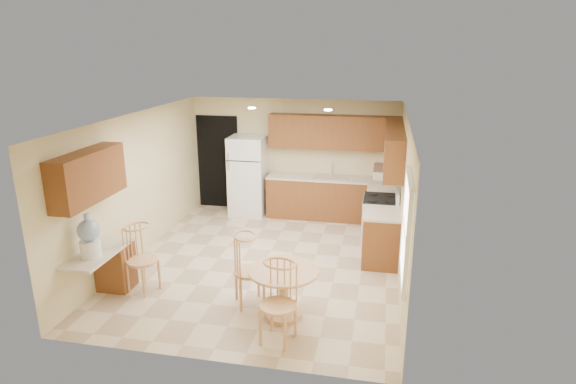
% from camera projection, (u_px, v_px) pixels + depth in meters
% --- Properties ---
extents(floor, '(5.50, 5.50, 0.00)m').
position_uv_depth(floor, '(264.00, 262.00, 8.29)').
color(floor, beige).
rests_on(floor, ground).
extents(ceiling, '(4.50, 5.50, 0.02)m').
position_uv_depth(ceiling, '(262.00, 117.00, 7.56)').
color(ceiling, white).
rests_on(ceiling, wall_back).
extents(wall_back, '(4.50, 0.02, 2.50)m').
position_uv_depth(wall_back, '(294.00, 157.00, 10.50)').
color(wall_back, beige).
rests_on(wall_back, floor).
extents(wall_front, '(4.50, 0.02, 2.50)m').
position_uv_depth(wall_front, '(203.00, 265.00, 5.35)').
color(wall_front, beige).
rests_on(wall_front, floor).
extents(wall_left, '(0.02, 5.50, 2.50)m').
position_uv_depth(wall_left, '(138.00, 186.00, 8.35)').
color(wall_left, beige).
rests_on(wall_left, floor).
extents(wall_right, '(0.02, 5.50, 2.50)m').
position_uv_depth(wall_right, '(403.00, 201.00, 7.50)').
color(wall_right, beige).
rests_on(wall_right, floor).
extents(doorway, '(0.90, 0.02, 2.10)m').
position_uv_depth(doorway, '(218.00, 162.00, 10.88)').
color(doorway, black).
rests_on(doorway, floor).
extents(base_cab_back, '(2.75, 0.60, 0.87)m').
position_uv_depth(base_cab_back, '(332.00, 199.00, 10.30)').
color(base_cab_back, brown).
rests_on(base_cab_back, floor).
extents(counter_back, '(2.75, 0.63, 0.04)m').
position_uv_depth(counter_back, '(332.00, 178.00, 10.16)').
color(counter_back, beige).
rests_on(counter_back, base_cab_back).
extents(base_cab_right_a, '(0.60, 0.59, 0.87)m').
position_uv_depth(base_cab_right_a, '(382.00, 211.00, 9.53)').
color(base_cab_right_a, brown).
rests_on(base_cab_right_a, floor).
extents(counter_right_a, '(0.63, 0.59, 0.04)m').
position_uv_depth(counter_right_a, '(383.00, 189.00, 9.40)').
color(counter_right_a, beige).
rests_on(counter_right_a, base_cab_right_a).
extents(base_cab_right_b, '(0.60, 0.80, 0.87)m').
position_uv_depth(base_cab_right_b, '(381.00, 239.00, 8.17)').
color(base_cab_right_b, brown).
rests_on(base_cab_right_b, floor).
extents(counter_right_b, '(0.63, 0.80, 0.04)m').
position_uv_depth(counter_right_b, '(382.00, 214.00, 8.04)').
color(counter_right_b, beige).
rests_on(counter_right_b, base_cab_right_b).
extents(upper_cab_back, '(2.75, 0.33, 0.70)m').
position_uv_depth(upper_cab_back, '(334.00, 132.00, 10.01)').
color(upper_cab_back, brown).
rests_on(upper_cab_back, wall_back).
extents(upper_cab_right, '(0.33, 2.42, 0.70)m').
position_uv_depth(upper_cab_right, '(394.00, 148.00, 8.49)').
color(upper_cab_right, brown).
rests_on(upper_cab_right, wall_right).
extents(upper_cab_left, '(0.33, 1.40, 0.70)m').
position_uv_depth(upper_cab_left, '(88.00, 176.00, 6.64)').
color(upper_cab_left, brown).
rests_on(upper_cab_left, wall_left).
extents(sink, '(0.78, 0.44, 0.01)m').
position_uv_depth(sink, '(331.00, 177.00, 10.16)').
color(sink, silver).
rests_on(sink, counter_back).
extents(range_hood, '(0.50, 0.76, 0.14)m').
position_uv_depth(range_hood, '(388.00, 171.00, 8.60)').
color(range_hood, silver).
rests_on(range_hood, upper_cab_right).
extents(desk_pedestal, '(0.48, 0.42, 0.72)m').
position_uv_depth(desk_pedestal, '(116.00, 266.00, 7.33)').
color(desk_pedestal, brown).
rests_on(desk_pedestal, floor).
extents(desk_top, '(0.50, 1.20, 0.04)m').
position_uv_depth(desk_top, '(99.00, 253.00, 6.86)').
color(desk_top, beige).
rests_on(desk_top, desk_pedestal).
extents(window, '(0.06, 1.12, 1.30)m').
position_uv_depth(window, '(407.00, 229.00, 5.70)').
color(window, white).
rests_on(window, wall_right).
extents(can_light_a, '(0.14, 0.14, 0.02)m').
position_uv_depth(can_light_a, '(252.00, 108.00, 8.78)').
color(can_light_a, white).
rests_on(can_light_a, ceiling).
extents(can_light_b, '(0.14, 0.14, 0.02)m').
position_uv_depth(can_light_b, '(328.00, 110.00, 8.52)').
color(can_light_b, white).
rests_on(can_light_b, ceiling).
extents(refrigerator, '(0.76, 0.74, 1.72)m').
position_uv_depth(refrigerator, '(248.00, 176.00, 10.47)').
color(refrigerator, white).
rests_on(refrigerator, floor).
extents(stove, '(0.65, 0.76, 1.09)m').
position_uv_depth(stove, '(380.00, 221.00, 8.90)').
color(stove, white).
rests_on(stove, floor).
extents(dining_table, '(0.96, 0.96, 0.71)m').
position_uv_depth(dining_table, '(284.00, 286.00, 6.51)').
color(dining_table, tan).
rests_on(dining_table, floor).
extents(chair_table_a, '(0.47, 0.60, 1.06)m').
position_uv_depth(chair_table_a, '(247.00, 266.00, 6.70)').
color(chair_table_a, tan).
rests_on(chair_table_a, floor).
extents(chair_table_b, '(0.46, 0.48, 1.05)m').
position_uv_depth(chair_table_b, '(276.00, 300.00, 5.81)').
color(chair_table_b, tan).
rests_on(chair_table_b, floor).
extents(chair_desk, '(0.46, 0.59, 1.03)m').
position_uv_depth(chair_desk, '(138.00, 255.00, 7.07)').
color(chair_desk, tan).
rests_on(chair_desk, floor).
extents(water_crock, '(0.30, 0.30, 0.62)m').
position_uv_depth(water_crock, '(89.00, 238.00, 6.61)').
color(water_crock, white).
rests_on(water_crock, desk_top).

